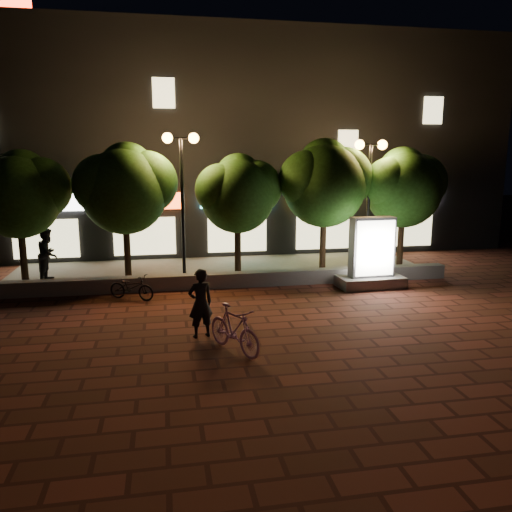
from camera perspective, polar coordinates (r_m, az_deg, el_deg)
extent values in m
plane|color=#5E281D|center=(13.76, -0.82, -7.69)|extent=(80.00, 80.00, 0.00)
cube|color=slate|center=(17.49, -3.01, -2.72)|extent=(16.00, 0.45, 0.50)
cube|color=slate|center=(19.95, -3.94, -1.60)|extent=(16.00, 5.00, 0.08)
cube|color=black|center=(25.93, -5.77, 12.37)|extent=(28.00, 8.00, 10.00)
cube|color=white|center=(22.39, -22.97, 5.58)|extent=(3.20, 0.12, 0.70)
cube|color=beige|center=(22.56, -22.68, 1.79)|extent=(2.60, 0.10, 1.60)
cube|color=#CA4014|center=(21.87, -12.65, 6.08)|extent=(3.20, 0.12, 0.70)
cube|color=beige|center=(22.05, -12.48, 2.20)|extent=(2.60, 0.10, 1.60)
cube|color=#4EDAD8|center=(22.08, -2.16, 6.39)|extent=(3.20, 0.12, 0.70)
cube|color=beige|center=(22.26, -2.13, 2.54)|extent=(2.60, 0.10, 1.60)
cube|color=yellow|center=(23.00, 7.81, 6.49)|extent=(3.20, 0.12, 0.70)
cube|color=beige|center=(23.17, 7.71, 2.79)|extent=(2.60, 0.10, 1.60)
cube|color=silver|center=(24.54, 16.78, 6.41)|extent=(3.20, 0.12, 0.70)
cube|color=beige|center=(24.70, 16.58, 2.94)|extent=(2.60, 0.10, 1.60)
cube|color=beige|center=(21.93, -10.42, 17.70)|extent=(0.90, 0.10, 1.20)
cube|color=beige|center=(23.26, 10.37, 12.38)|extent=(0.90, 0.10, 1.20)
cube|color=beige|center=(25.02, 19.42, 15.29)|extent=(0.90, 0.10, 1.20)
cylinder|color=#301F12|center=(19.15, -24.88, 0.39)|extent=(0.24, 0.24, 2.25)
sphere|color=#245719|center=(18.92, -25.36, 6.03)|extent=(2.80, 2.80, 2.80)
sphere|color=#245719|center=(18.93, -23.22, 7.12)|extent=(2.10, 2.10, 2.10)
sphere|color=#245719|center=(19.19, -24.98, 8.22)|extent=(1.82, 1.82, 1.82)
cylinder|color=#301F12|center=(18.57, -14.39, 0.91)|extent=(0.24, 0.24, 2.34)
sphere|color=#245719|center=(18.33, -14.70, 7.06)|extent=(3.00, 3.00, 3.00)
sphere|color=#245719|center=(18.47, -12.36, 8.13)|extent=(2.25, 2.25, 2.25)
sphere|color=#245719|center=(18.23, -16.90, 7.71)|extent=(2.10, 2.10, 2.10)
sphere|color=#245719|center=(18.63, -14.42, 9.45)|extent=(1.95, 1.95, 1.95)
cylinder|color=#301F12|center=(18.72, -2.08, 1.14)|extent=(0.24, 0.24, 2.21)
sphere|color=#245719|center=(18.49, -2.12, 6.77)|extent=(2.70, 2.70, 2.70)
sphere|color=#245719|center=(18.77, -0.16, 7.77)|extent=(2.03, 2.03, 2.02)
sphere|color=#245719|center=(18.24, -3.96, 7.48)|extent=(1.89, 1.89, 1.89)
sphere|color=#245719|center=(18.81, -1.99, 8.91)|extent=(1.76, 1.76, 1.76)
cylinder|color=#301F12|center=(19.45, 7.59, 1.76)|extent=(0.24, 0.24, 2.43)
sphere|color=#245719|center=(19.22, 7.75, 7.85)|extent=(3.10, 3.10, 3.10)
sphere|color=#245719|center=(19.64, 9.76, 8.74)|extent=(2.33, 2.33, 2.33)
sphere|color=#245719|center=(18.86, 5.87, 8.59)|extent=(2.17, 2.17, 2.17)
sphere|color=#245719|center=(19.55, 7.77, 10.18)|extent=(2.01, 2.02, 2.02)
cylinder|color=#301F12|center=(20.66, 16.06, 1.79)|extent=(0.24, 0.24, 2.29)
sphere|color=#245719|center=(20.45, 16.36, 7.17)|extent=(2.90, 2.90, 2.90)
sphere|color=#245719|center=(20.94, 17.95, 7.99)|extent=(2.18, 2.17, 2.17)
sphere|color=#245719|center=(20.01, 14.90, 7.88)|extent=(2.03, 2.03, 2.03)
sphere|color=#245719|center=(20.77, 16.28, 9.23)|extent=(1.89, 1.88, 1.88)
cylinder|color=black|center=(18.15, -8.31, 5.16)|extent=(0.12, 0.12, 5.00)
cylinder|color=black|center=(18.06, -8.53, 13.07)|extent=(0.90, 0.08, 0.08)
sphere|color=#FFAB3F|center=(18.05, -10.00, 13.03)|extent=(0.36, 0.36, 0.36)
sphere|color=#FFAB3F|center=(18.08, -7.07, 13.11)|extent=(0.36, 0.36, 0.36)
cylinder|color=black|center=(19.70, 12.59, 5.19)|extent=(0.12, 0.12, 4.80)
cylinder|color=black|center=(19.60, 12.89, 12.18)|extent=(0.90, 0.08, 0.08)
sphere|color=#FFAB3F|center=(19.43, 11.64, 12.24)|extent=(0.36, 0.36, 0.36)
sphere|color=#FFAB3F|center=(19.78, 14.12, 12.11)|extent=(0.36, 0.36, 0.36)
cube|color=slate|center=(17.93, 12.81, -2.84)|extent=(2.30, 1.23, 0.38)
cube|color=#4C4C51|center=(17.68, 12.98, 1.00)|extent=(1.53, 0.58, 2.07)
cube|color=white|center=(17.44, 13.37, 0.85)|extent=(1.36, 0.10, 1.88)
cube|color=white|center=(17.92, 12.60, 1.15)|extent=(1.36, 0.10, 1.88)
imported|color=#BD79AF|center=(11.71, -2.50, -8.28)|extent=(1.35, 1.86, 1.10)
imported|color=black|center=(12.63, -6.31, -5.33)|extent=(0.73, 0.58, 1.75)
imported|color=black|center=(16.38, -13.90, -3.43)|extent=(1.62, 1.21, 0.81)
imported|color=black|center=(19.45, -22.48, 0.20)|extent=(0.83, 1.01, 1.89)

